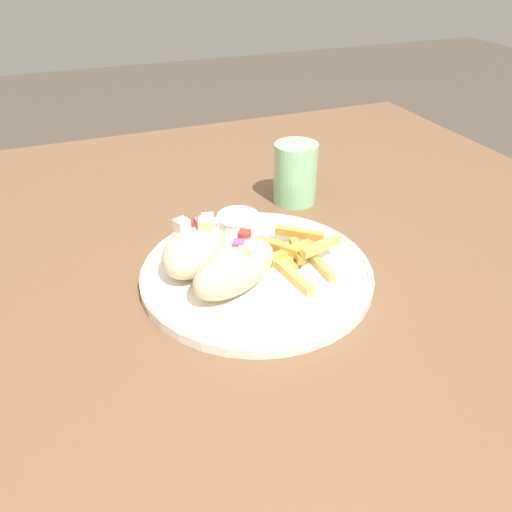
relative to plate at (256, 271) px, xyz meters
The scene contains 7 objects.
table 0.08m from the plate, 17.05° to the right, with size 1.30×1.30×0.77m.
plate is the anchor object (origin of this frame).
pita_sandwich_near 0.06m from the plate, 141.33° to the right, with size 0.15×0.11×0.07m.
pita_sandwich_far 0.09m from the plate, 157.54° to the left, with size 0.13×0.14×0.07m.
fries_pile 0.06m from the plate, ahead, with size 0.13×0.15×0.03m.
sauce_ramekin 0.10m from the plate, 83.13° to the left, with size 0.06×0.06×0.04m.
water_glass 0.24m from the plate, 52.07° to the left, with size 0.07×0.07×0.10m.
Camera 1 is at (-0.22, -0.52, 1.17)m, focal length 35.00 mm.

